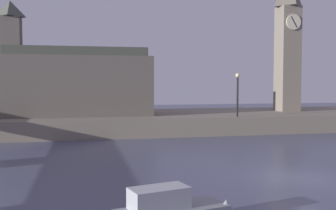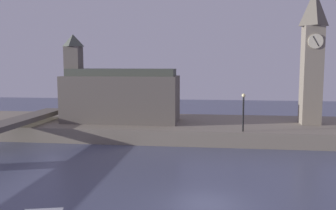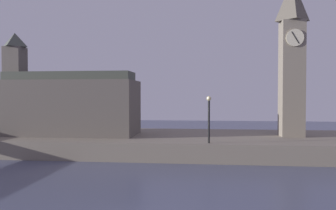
# 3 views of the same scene
# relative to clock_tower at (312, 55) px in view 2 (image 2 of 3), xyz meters

# --- Properties ---
(ground_plane) EXTENTS (120.00, 120.00, 0.00)m
(ground_plane) POSITION_rel_clock_tower_xyz_m (-10.57, -20.09, -8.83)
(ground_plane) COLOR #474C66
(far_embankment) EXTENTS (70.00, 12.00, 1.50)m
(far_embankment) POSITION_rel_clock_tower_xyz_m (-10.57, -0.09, -8.08)
(far_embankment) COLOR slate
(far_embankment) RESTS_ON ground
(clock_tower) EXTENTS (2.16, 2.21, 14.09)m
(clock_tower) POSITION_rel_clock_tower_xyz_m (0.00, 0.00, 0.00)
(clock_tower) COLOR slate
(clock_tower) RESTS_ON far_embankment
(parliament_hall) EXTENTS (12.60, 5.18, 9.65)m
(parliament_hall) POSITION_rel_clock_tower_xyz_m (-20.76, -0.85, -4.40)
(parliament_hall) COLOR #5B544C
(parliament_hall) RESTS_ON far_embankment
(streetlamp) EXTENTS (0.36, 0.36, 3.61)m
(streetlamp) POSITION_rel_clock_tower_xyz_m (-7.43, -5.35, -5.05)
(streetlamp) COLOR black
(streetlamp) RESTS_ON far_embankment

